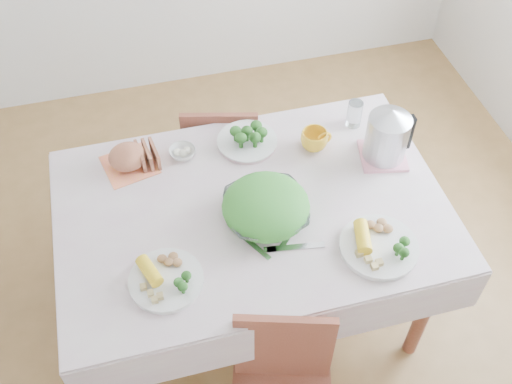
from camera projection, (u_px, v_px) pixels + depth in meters
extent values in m
plane|color=olive|center=(253.00, 306.00, 2.89)|extent=(3.60, 3.60, 0.00)
cube|color=brown|center=(253.00, 263.00, 2.60)|extent=(1.40, 0.90, 0.75)
cube|color=beige|center=(252.00, 208.00, 2.32)|extent=(1.50, 1.00, 0.01)
cube|color=brown|center=(223.00, 143.00, 2.96)|extent=(0.44, 0.44, 0.80)
imported|color=white|center=(266.00, 211.00, 2.25)|extent=(0.31, 0.31, 0.08)
cylinder|color=white|center=(166.00, 280.00, 2.08)|extent=(0.26, 0.26, 0.02)
cylinder|color=white|center=(379.00, 247.00, 2.17)|extent=(0.40, 0.40, 0.02)
cylinder|color=beige|center=(247.00, 142.00, 2.53)|extent=(0.29, 0.29, 0.02)
cube|color=#FF8655|center=(130.00, 165.00, 2.45)|extent=(0.24, 0.24, 0.00)
ellipsoid|color=brown|center=(127.00, 155.00, 2.41)|extent=(0.18, 0.18, 0.09)
imported|color=white|center=(183.00, 153.00, 2.48)|extent=(0.11, 0.11, 0.03)
imported|color=yellow|center=(314.00, 140.00, 2.49)|extent=(0.12, 0.12, 0.09)
cylinder|color=white|center=(355.00, 113.00, 2.57)|extent=(0.07, 0.07, 0.12)
cube|color=pink|center=(383.00, 155.00, 2.48)|extent=(0.22, 0.22, 0.01)
cylinder|color=#B2B5BA|center=(387.00, 136.00, 2.39)|extent=(0.23, 0.23, 0.24)
cube|color=silver|center=(253.00, 245.00, 2.19)|extent=(0.10, 0.16, 0.00)
cube|color=silver|center=(291.00, 231.00, 2.23)|extent=(0.13, 0.14, 0.00)
cube|color=silver|center=(296.00, 247.00, 2.18)|extent=(0.21, 0.05, 0.00)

